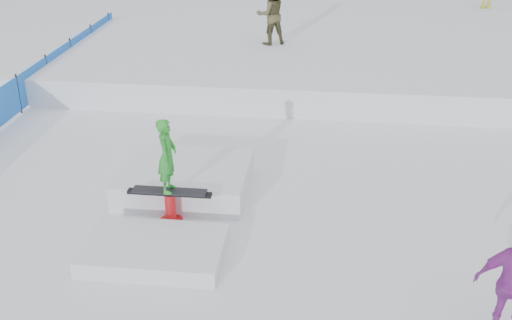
# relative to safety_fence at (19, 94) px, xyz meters

# --- Properties ---
(ground) EXTENTS (120.00, 120.00, 0.00)m
(ground) POSITION_rel_safety_fence_xyz_m (6.50, -6.60, -0.55)
(ground) COLOR white
(snow_midrise) EXTENTS (50.00, 18.00, 0.80)m
(snow_midrise) POSITION_rel_safety_fence_xyz_m (6.50, 9.40, -0.15)
(snow_midrise) COLOR white
(snow_midrise) RESTS_ON ground
(safety_fence) EXTENTS (0.05, 16.00, 1.10)m
(safety_fence) POSITION_rel_safety_fence_xyz_m (0.00, 0.00, 0.00)
(safety_fence) COLOR blue
(safety_fence) RESTS_ON ground
(walker_olive) EXTENTS (1.16, 1.05, 1.93)m
(walker_olive) POSITION_rel_safety_fence_xyz_m (6.36, 4.98, 1.21)
(walker_olive) COLOR #4B4829
(walker_olive) RESTS_ON snow_midrise
(jib_rail_feature) EXTENTS (2.60, 4.40, 2.11)m
(jib_rail_feature) POSITION_rel_safety_fence_xyz_m (5.44, -4.67, -0.25)
(jib_rail_feature) COLOR white
(jib_rail_feature) RESTS_ON ground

